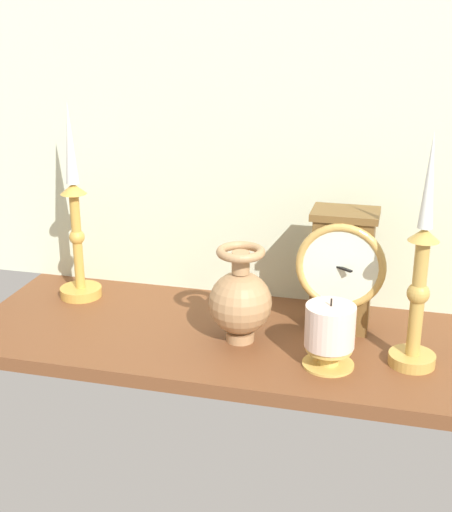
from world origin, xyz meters
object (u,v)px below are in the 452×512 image
(candlestick_tall_center, at_px, (76,228))
(pillar_candle_front, at_px, (330,333))
(brass_vase_bulbous, at_px, (240,299))
(candlestick_tall_left, at_px, (419,284))
(mantel_clock, at_px, (342,269))

(candlestick_tall_center, distance_m, pillar_candle_front, 0.53)
(candlestick_tall_center, bearing_deg, brass_vase_bulbous, -17.57)
(pillar_candle_front, bearing_deg, candlestick_tall_left, 15.89)
(mantel_clock, height_order, pillar_candle_front, mantel_clock)
(mantel_clock, relative_size, candlestick_tall_left, 0.57)
(mantel_clock, relative_size, candlestick_tall_center, 0.57)
(candlestick_tall_left, height_order, candlestick_tall_center, candlestick_tall_center)
(candlestick_tall_left, relative_size, candlestick_tall_center, 0.99)
(candlestick_tall_center, distance_m, brass_vase_bulbous, 0.37)
(pillar_candle_front, bearing_deg, brass_vase_bulbous, 161.60)
(candlestick_tall_center, bearing_deg, candlestick_tall_left, -11.21)
(brass_vase_bulbous, relative_size, pillar_candle_front, 1.45)
(candlestick_tall_center, height_order, brass_vase_bulbous, candlestick_tall_center)
(candlestick_tall_left, distance_m, brass_vase_bulbous, 0.29)
(mantel_clock, relative_size, brass_vase_bulbous, 1.28)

